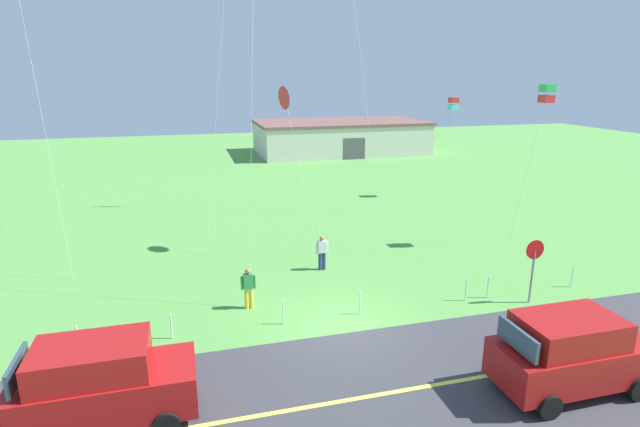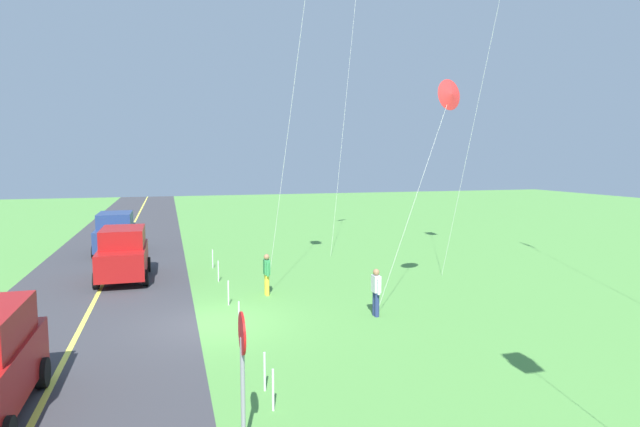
{
  "view_description": "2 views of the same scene",
  "coord_description": "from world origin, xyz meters",
  "views": [
    {
      "loc": [
        -4.95,
        -15.12,
        8.61
      ],
      "look_at": [
        -0.09,
        2.69,
        3.41
      ],
      "focal_mm": 28.07,
      "sensor_mm": 36.0,
      "label": 1
    },
    {
      "loc": [
        16.49,
        -1.28,
        5.21
      ],
      "look_at": [
        -0.15,
        3.58,
        3.41
      ],
      "focal_mm": 29.34,
      "sensor_mm": 36.0,
      "label": 2
    }
  ],
  "objects": [
    {
      "name": "kite_blue_mid",
      "position": [
        -0.21,
        8.39,
        7.47
      ],
      "size": [
        1.21,
        3.7,
        8.05
      ],
      "color": "silver",
      "rests_on": "ground"
    },
    {
      "name": "person_adult_companion",
      "position": [
        0.71,
        5.28,
        0.86
      ],
      "size": [
        0.58,
        0.22,
        1.6
      ],
      "rotation": [
        0.0,
        0.0,
        4.66
      ],
      "color": "navy",
      "rests_on": "ground"
    },
    {
      "name": "fence_post_0",
      "position": [
        -8.67,
        0.7,
        0.45
      ],
      "size": [
        0.05,
        0.05,
        0.9
      ],
      "primitive_type": "cylinder",
      "color": "silver",
      "rests_on": "ground"
    },
    {
      "name": "person_adult_near",
      "position": [
        -2.99,
        2.28,
        0.86
      ],
      "size": [
        0.58,
        0.22,
        1.6
      ],
      "rotation": [
        0.0,
        0.0,
        3.02
      ],
      "color": "yellow",
      "rests_on": "ground"
    },
    {
      "name": "stop_sign",
      "position": [
        7.58,
        -0.1,
        1.8
      ],
      "size": [
        0.76,
        0.08,
        2.56
      ],
      "color": "gray",
      "rests_on": "ground"
    },
    {
      "name": "fence_post_5",
      "position": [
        6.25,
        0.7,
        0.45
      ],
      "size": [
        0.05,
        0.05,
        0.9
      ],
      "primitive_type": "cylinder",
      "color": "silver",
      "rests_on": "ground"
    },
    {
      "name": "road_centre_stripe",
      "position": [
        0.0,
        -4.0,
        0.01
      ],
      "size": [
        120.0,
        0.16,
        0.0
      ],
      "primitive_type": "cube",
      "color": "#E5E04C",
      "rests_on": "asphalt_road"
    },
    {
      "name": "fence_post_4",
      "position": [
        5.27,
        0.7,
        0.45
      ],
      "size": [
        0.05,
        0.05,
        0.9
      ],
      "primitive_type": "cylinder",
      "color": "silver",
      "rests_on": "ground"
    },
    {
      "name": "car_parked_west_near",
      "position": [
        -7.35,
        -3.21,
        1.15
      ],
      "size": [
        4.4,
        2.12,
        2.24
      ],
      "color": "maroon",
      "rests_on": "ground"
    },
    {
      "name": "car_parked_west_far",
      "position": [
        -14.36,
        -4.15,
        1.15
      ],
      "size": [
        4.4,
        2.12,
        2.24
      ],
      "color": "navy",
      "rests_on": "ground"
    },
    {
      "name": "ground_plane",
      "position": [
        0.0,
        0.0,
        -0.05
      ],
      "size": [
        120.0,
        120.0,
        0.1
      ],
      "primitive_type": "cube",
      "color": "#549342"
    },
    {
      "name": "fence_post_2",
      "position": [
        -1.98,
        0.7,
        0.45
      ],
      "size": [
        0.05,
        0.05,
        0.9
      ],
      "primitive_type": "cylinder",
      "color": "silver",
      "rests_on": "ground"
    },
    {
      "name": "asphalt_road",
      "position": [
        0.0,
        -4.0,
        0.0
      ],
      "size": [
        120.0,
        7.0,
        0.0
      ],
      "primitive_type": "cube",
      "color": "#38383D",
      "rests_on": "ground"
    },
    {
      "name": "fence_post_3",
      "position": [
        0.89,
        0.7,
        0.45
      ],
      "size": [
        0.05,
        0.05,
        0.9
      ],
      "primitive_type": "cylinder",
      "color": "silver",
      "rests_on": "ground"
    },
    {
      "name": "fence_post_1",
      "position": [
        -5.79,
        0.7,
        0.45
      ],
      "size": [
        0.05,
        0.05,
        0.9
      ],
      "primitive_type": "cylinder",
      "color": "silver",
      "rests_on": "ground"
    }
  ]
}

